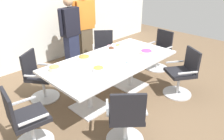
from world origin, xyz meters
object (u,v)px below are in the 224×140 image
at_px(office_chair_4, 40,78).
at_px(donut_platter, 115,47).
at_px(snack_bowl_candy_mix, 146,52).
at_px(snack_bowl_cookies, 54,68).
at_px(conference_table, 112,66).
at_px(office_chair_0, 126,120).
at_px(person_standing_0, 71,32).
at_px(office_chair_3, 104,53).
at_px(office_chair_5, 26,122).
at_px(snack_bowl_pretzels, 84,58).
at_px(napkin_pile, 115,53).
at_px(person_standing_1, 85,25).
at_px(office_chair_1, 182,75).
at_px(snack_bowl_chips_yellow, 98,69).
at_px(plate_stack, 132,62).
at_px(office_chair_2, 159,52).

relative_size(office_chair_4, donut_platter, 2.79).
bearing_deg(snack_bowl_candy_mix, snack_bowl_cookies, 158.83).
height_order(conference_table, donut_platter, donut_platter).
bearing_deg(office_chair_4, office_chair_0, 61.45).
bearing_deg(donut_platter, person_standing_0, 99.01).
relative_size(office_chair_3, snack_bowl_candy_mix, 3.98).
distance_m(office_chair_5, snack_bowl_pretzels, 1.46).
xyz_separation_m(office_chair_0, napkin_pile, (0.97, 1.12, 0.38)).
bearing_deg(person_standing_0, donut_platter, 92.47).
distance_m(conference_table, snack_bowl_cookies, 1.03).
bearing_deg(snack_bowl_pretzels, donut_platter, 4.03).
relative_size(office_chair_4, person_standing_1, 0.51).
bearing_deg(office_chair_3, snack_bowl_cookies, 60.83).
bearing_deg(office_chair_0, snack_bowl_candy_mix, 70.24).
height_order(office_chair_0, office_chair_1, same).
distance_m(office_chair_1, snack_bowl_pretzels, 1.86).
xyz_separation_m(conference_table, snack_bowl_chips_yellow, (-0.47, -0.16, 0.16)).
xyz_separation_m(person_standing_1, plate_stack, (-0.62, -2.03, -0.17)).
bearing_deg(napkin_pile, person_standing_1, 70.76).
distance_m(person_standing_0, snack_bowl_chips_yellow, 1.96).
xyz_separation_m(office_chair_4, snack_bowl_cookies, (0.02, -0.55, 0.39)).
bearing_deg(office_chair_0, snack_bowl_cookies, 141.63).
bearing_deg(snack_bowl_cookies, office_chair_3, 20.51).
bearing_deg(snack_bowl_chips_yellow, person_standing_1, 56.17).
relative_size(conference_table, snack_bowl_pretzels, 11.00).
height_order(person_standing_0, snack_bowl_candy_mix, person_standing_0).
relative_size(person_standing_0, snack_bowl_cookies, 8.96).
distance_m(office_chair_1, office_chair_3, 1.90).
height_order(conference_table, office_chair_4, office_chair_4).
height_order(office_chair_2, donut_platter, office_chair_2).
distance_m(snack_bowl_candy_mix, plate_stack, 0.51).
relative_size(snack_bowl_pretzels, snack_bowl_candy_mix, 0.95).
bearing_deg(office_chair_3, office_chair_4, 43.03).
bearing_deg(office_chair_2, snack_bowl_cookies, 89.16).
xyz_separation_m(office_chair_4, snack_bowl_chips_yellow, (0.50, -1.07, 0.38)).
xyz_separation_m(snack_bowl_pretzels, donut_platter, (0.85, 0.06, -0.03)).
height_order(office_chair_5, snack_bowl_pretzels, office_chair_5).
distance_m(office_chair_3, snack_bowl_chips_yellow, 1.71).
height_order(office_chair_2, office_chair_4, same).
height_order(office_chair_2, office_chair_3, same).
bearing_deg(donut_platter, office_chair_5, -167.68).
height_order(conference_table, person_standing_1, person_standing_1).
bearing_deg(person_standing_1, office_chair_3, 98.68).
bearing_deg(office_chair_1, person_standing_0, 48.74).
bearing_deg(office_chair_0, snack_bowl_pretzels, 116.69).
bearing_deg(snack_bowl_candy_mix, office_chair_1, -63.01).
bearing_deg(napkin_pile, office_chair_1, -53.48).
relative_size(office_chair_3, person_standing_1, 0.51).
relative_size(office_chair_0, person_standing_1, 0.51).
bearing_deg(office_chair_5, snack_bowl_pretzels, 116.07).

